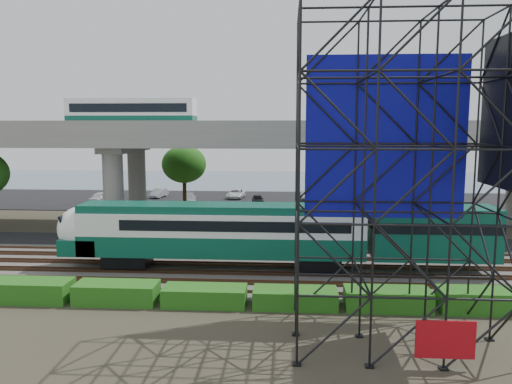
{
  "coord_description": "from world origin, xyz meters",
  "views": [
    {
      "loc": [
        5.55,
        -30.73,
        9.94
      ],
      "look_at": [
        3.19,
        6.0,
        4.98
      ],
      "focal_mm": 35.0,
      "sensor_mm": 36.0,
      "label": 1
    }
  ],
  "objects": [
    {
      "name": "suv",
      "position": [
        -11.63,
        10.96,
        0.74
      ],
      "size": [
        5.13,
        3.38,
        1.31
      ],
      "primitive_type": "imported",
      "rotation": [
        0.0,
        0.0,
        1.29
      ],
      "color": "black",
      "rests_on": "service_road"
    },
    {
      "name": "overpass",
      "position": [
        -0.67,
        16.0,
        8.21
      ],
      "size": [
        80.0,
        12.0,
        12.4
      ],
      "color": "#9E9B93",
      "rests_on": "ground"
    },
    {
      "name": "rail_tracks",
      "position": [
        0.0,
        2.0,
        0.28
      ],
      "size": [
        90.0,
        9.52,
        0.16
      ],
      "color": "#472D1E",
      "rests_on": "ballast_bed"
    },
    {
      "name": "service_road",
      "position": [
        0.0,
        10.5,
        0.04
      ],
      "size": [
        90.0,
        5.0,
        0.08
      ],
      "primitive_type": "cube",
      "color": "black",
      "rests_on": "ground"
    },
    {
      "name": "commuter_train",
      "position": [
        3.22,
        2.0,
        2.88
      ],
      "size": [
        29.3,
        3.06,
        4.3
      ],
      "color": "black",
      "rests_on": "rail_tracks"
    },
    {
      "name": "hedge_strip",
      "position": [
        1.01,
        -4.3,
        0.56
      ],
      "size": [
        34.6,
        1.8,
        1.2
      ],
      "color": "#1C6116",
      "rests_on": "ground"
    },
    {
      "name": "scaffold_tower",
      "position": [
        10.5,
        -7.98,
        7.47
      ],
      "size": [
        9.36,
        6.36,
        15.0
      ],
      "color": "black",
      "rests_on": "ground"
    },
    {
      "name": "trees",
      "position": [
        -4.67,
        16.17,
        5.57
      ],
      "size": [
        40.94,
        16.94,
        7.69
      ],
      "color": "#382314",
      "rests_on": "ground"
    },
    {
      "name": "harbor_water",
      "position": [
        0.0,
        56.0,
        0.01
      ],
      "size": [
        140.0,
        40.0,
        0.03
      ],
      "primitive_type": "cube",
      "color": "slate",
      "rests_on": "ground"
    },
    {
      "name": "parking_lot",
      "position": [
        0.0,
        34.0,
        0.04
      ],
      "size": [
        90.0,
        18.0,
        0.08
      ],
      "primitive_type": "cube",
      "color": "black",
      "rests_on": "ground"
    },
    {
      "name": "ground",
      "position": [
        0.0,
        0.0,
        0.0
      ],
      "size": [
        140.0,
        140.0,
        0.0
      ],
      "primitive_type": "plane",
      "color": "#474233",
      "rests_on": "ground"
    },
    {
      "name": "parked_cars",
      "position": [
        0.32,
        33.44,
        0.69
      ],
      "size": [
        39.1,
        9.54,
        1.31
      ],
      "color": "silver",
      "rests_on": "parking_lot"
    },
    {
      "name": "ballast_bed",
      "position": [
        0.0,
        2.0,
        0.1
      ],
      "size": [
        90.0,
        12.0,
        0.2
      ],
      "primitive_type": "cube",
      "color": "slate",
      "rests_on": "ground"
    }
  ]
}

